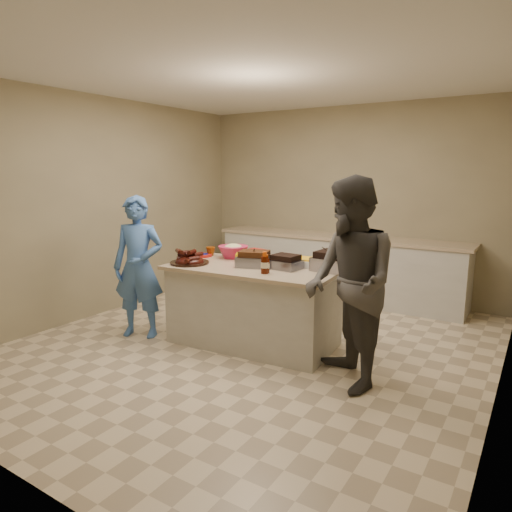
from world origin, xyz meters
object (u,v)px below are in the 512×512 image
Objects in this scene: island at (253,343)px; guest_blue at (142,335)px; plastic_cup at (211,255)px; coleslaw_bowl at (233,258)px; bbq_bottle_a at (265,273)px; guest_gray at (346,384)px; roasting_pan at (332,270)px; bbq_bottle_b at (266,273)px; rib_platter at (190,264)px; mustard_bottle at (237,261)px.

guest_blue is at bearing -162.70° from island.
coleslaw_bowl is at bearing 3.14° from plastic_cup.
island is at bearing -18.42° from plastic_cup.
coleslaw_bowl is 0.86m from bbq_bottle_a.
bbq_bottle_a reaches higher than guest_gray.
island is at bearing -31.18° from coleslaw_bowl.
plastic_cup is (-0.75, 0.25, 0.83)m from island.
guest_blue is (-1.94, -0.72, -0.83)m from roasting_pan.
bbq_bottle_a is at bearing -34.42° from coleslaw_bowl.
roasting_pan is 0.21× the size of guest_blue.
bbq_bottle_a is 0.12× the size of guest_gray.
bbq_bottle_b is at bearing -23.57° from plastic_cup.
island reaches higher than guest_blue.
coleslaw_bowl is 3.15× the size of plastic_cup.
bbq_bottle_b is 0.12× the size of guest_blue.
bbq_bottle_b is (0.92, 0.05, 0.00)m from rib_platter.
coleslaw_bowl reaches higher than roasting_pan.
guest_gray is at bearing -50.74° from roasting_pan.
bbq_bottle_a is (-0.49, -0.47, 0.00)m from roasting_pan.
guest_blue is 2.36m from guest_gray.
guest_blue is at bearing -154.32° from roasting_pan.
island is 0.99× the size of guest_gray.
guest_blue is (-0.89, -0.59, -0.83)m from mustard_bottle.
plastic_cup is (-1.03, 0.45, 0.00)m from bbq_bottle_b.
bbq_bottle_a is at bearing -101.04° from bbq_bottle_b.
mustard_bottle is (-0.57, 0.33, 0.00)m from bbq_bottle_b.
rib_platter is 0.51m from mustard_bottle.
island is 8.33× the size of bbq_bottle_a.
bbq_bottle_b is 1.70m from guest_blue.
plastic_cup reaches higher than guest_blue.
rib_platter reaches higher than plastic_cup.
guest_blue is at bearing -157.31° from rib_platter.
rib_platter is at bearing -177.20° from bbq_bottle_b.
bbq_bottle_a reaches higher than mustard_bottle.
guest_blue is (-0.74, -0.73, -0.83)m from coleslaw_bowl.
island is at bearing -1.43° from guest_blue.
plastic_cup is at bearing 157.36° from island.
coleslaw_bowl reaches higher than mustard_bottle.
island is 1.08m from rib_platter.
roasting_pan is at bearing 6.81° from mustard_bottle.
bbq_bottle_a reaches higher than bbq_bottle_b.
roasting_pan is (1.41, 0.50, 0.00)m from rib_platter.
guest_gray is (1.62, -0.64, -0.83)m from coleslaw_bowl.
guest_gray is at bearing -21.76° from island.
island is 16.33× the size of mustard_bottle.
coleslaw_bowl is 1.33m from guest_blue.
guest_gray is (0.91, -0.15, -0.83)m from bbq_bottle_a.
island is 16.26× the size of plastic_cup.
bbq_bottle_b is at bearing -131.62° from roasting_pan.
rib_platter is 0.23× the size of guest_gray.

